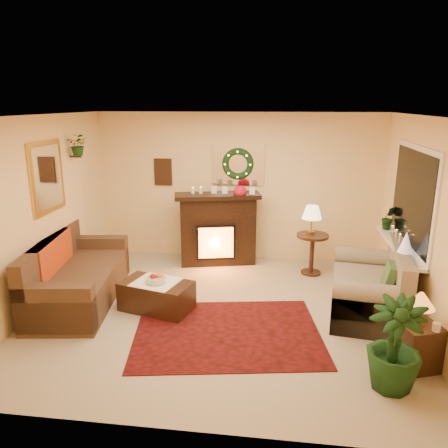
# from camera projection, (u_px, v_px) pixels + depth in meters

# --- Properties ---
(floor) EXTENTS (5.00, 5.00, 0.00)m
(floor) POSITION_uv_depth(u_px,v_px,m) (221.00, 312.00, 5.95)
(floor) COLOR beige
(floor) RESTS_ON ground
(ceiling) EXTENTS (5.00, 5.00, 0.00)m
(ceiling) POSITION_uv_depth(u_px,v_px,m) (220.00, 116.00, 5.24)
(ceiling) COLOR white
(ceiling) RESTS_ON ground
(wall_back) EXTENTS (5.00, 5.00, 0.00)m
(wall_back) POSITION_uv_depth(u_px,v_px,m) (238.00, 187.00, 7.74)
(wall_back) COLOR #EFD88C
(wall_back) RESTS_ON ground
(wall_front) EXTENTS (5.00, 5.00, 0.00)m
(wall_front) POSITION_uv_depth(u_px,v_px,m) (181.00, 294.00, 3.45)
(wall_front) COLOR #EFD88C
(wall_front) RESTS_ON ground
(wall_left) EXTENTS (4.50, 4.50, 0.00)m
(wall_left) POSITION_uv_depth(u_px,v_px,m) (38.00, 214.00, 5.91)
(wall_left) COLOR #EFD88C
(wall_left) RESTS_ON ground
(wall_right) EXTENTS (4.50, 4.50, 0.00)m
(wall_right) POSITION_uv_depth(u_px,v_px,m) (425.00, 227.00, 5.28)
(wall_right) COLOR #EFD88C
(wall_right) RESTS_ON ground
(area_rug) EXTENTS (2.52, 2.05, 0.01)m
(area_rug) POSITION_uv_depth(u_px,v_px,m) (227.00, 333.00, 5.40)
(area_rug) COLOR maroon
(area_rug) RESTS_ON floor
(sofa) EXTENTS (1.23, 2.26, 0.92)m
(sofa) POSITION_uv_depth(u_px,v_px,m) (80.00, 272.00, 6.19)
(sofa) COLOR brown
(sofa) RESTS_ON floor
(red_throw) EXTENTS (0.73, 1.19, 0.02)m
(red_throw) POSITION_uv_depth(u_px,v_px,m) (81.00, 267.00, 6.30)
(red_throw) COLOR #BC0008
(red_throw) RESTS_ON sofa
(fireplace) EXTENTS (1.35, 0.70, 1.18)m
(fireplace) POSITION_uv_depth(u_px,v_px,m) (218.00, 233.00, 7.63)
(fireplace) COLOR black
(fireplace) RESTS_ON floor
(poinsettia) EXTENTS (0.22, 0.22, 0.22)m
(poinsettia) POSITION_uv_depth(u_px,v_px,m) (240.00, 192.00, 7.35)
(poinsettia) COLOR #BC0A29
(poinsettia) RESTS_ON fireplace
(mantel_candle_a) EXTENTS (0.06, 0.06, 0.18)m
(mantel_candle_a) POSITION_uv_depth(u_px,v_px,m) (193.00, 193.00, 7.44)
(mantel_candle_a) COLOR white
(mantel_candle_a) RESTS_ON fireplace
(mantel_candle_b) EXTENTS (0.06, 0.06, 0.19)m
(mantel_candle_b) POSITION_uv_depth(u_px,v_px,m) (201.00, 193.00, 7.46)
(mantel_candle_b) COLOR white
(mantel_candle_b) RESTS_ON fireplace
(mantel_mirror) EXTENTS (0.92, 0.02, 0.72)m
(mantel_mirror) POSITION_uv_depth(u_px,v_px,m) (238.00, 165.00, 7.62)
(mantel_mirror) COLOR white
(mantel_mirror) RESTS_ON wall_back
(wreath) EXTENTS (0.55, 0.11, 0.55)m
(wreath) POSITION_uv_depth(u_px,v_px,m) (238.00, 164.00, 7.57)
(wreath) COLOR #194719
(wreath) RESTS_ON wall_back
(wall_art) EXTENTS (0.32, 0.03, 0.48)m
(wall_art) POSITION_uv_depth(u_px,v_px,m) (163.00, 172.00, 7.82)
(wall_art) COLOR #381E11
(wall_art) RESTS_ON wall_back
(gold_mirror) EXTENTS (0.03, 0.84, 1.00)m
(gold_mirror) POSITION_uv_depth(u_px,v_px,m) (47.00, 177.00, 6.07)
(gold_mirror) COLOR gold
(gold_mirror) RESTS_ON wall_left
(hanging_plant) EXTENTS (0.33, 0.28, 0.36)m
(hanging_plant) POSITION_uv_depth(u_px,v_px,m) (79.00, 155.00, 6.71)
(hanging_plant) COLOR #194719
(hanging_plant) RESTS_ON wall_left
(loveseat) EXTENTS (1.13, 1.71, 0.92)m
(loveseat) POSITION_uv_depth(u_px,v_px,m) (369.00, 282.00, 5.87)
(loveseat) COLOR tan
(loveseat) RESTS_ON floor
(window_frame) EXTENTS (0.03, 1.86, 1.36)m
(window_frame) POSITION_uv_depth(u_px,v_px,m) (413.00, 197.00, 5.74)
(window_frame) COLOR white
(window_frame) RESTS_ON wall_right
(window_glass) EXTENTS (0.02, 1.70, 1.22)m
(window_glass) POSITION_uv_depth(u_px,v_px,m) (412.00, 197.00, 5.74)
(window_glass) COLOR black
(window_glass) RESTS_ON wall_right
(window_sill) EXTENTS (0.22, 1.86, 0.04)m
(window_sill) POSITION_uv_depth(u_px,v_px,m) (399.00, 246.00, 5.94)
(window_sill) COLOR white
(window_sill) RESTS_ON wall_right
(mini_tree) EXTENTS (0.20, 0.20, 0.31)m
(mini_tree) POSITION_uv_depth(u_px,v_px,m) (406.00, 243.00, 5.50)
(mini_tree) COLOR white
(mini_tree) RESTS_ON window_sill
(sill_plant) EXTENTS (0.26, 0.21, 0.48)m
(sill_plant) POSITION_uv_depth(u_px,v_px,m) (389.00, 217.00, 6.58)
(sill_plant) COLOR #196317
(sill_plant) RESTS_ON window_sill
(side_table_round) EXTENTS (0.64, 0.64, 0.68)m
(side_table_round) POSITION_uv_depth(u_px,v_px,m) (312.00, 255.00, 7.20)
(side_table_round) COLOR #3E2414
(side_table_round) RESTS_ON floor
(lamp_cream) EXTENTS (0.32, 0.32, 0.49)m
(lamp_cream) POSITION_uv_depth(u_px,v_px,m) (311.00, 222.00, 7.08)
(lamp_cream) COLOR #F6E3A0
(lamp_cream) RESTS_ON side_table_round
(end_table_square) EXTENTS (0.52, 0.52, 0.50)m
(end_table_square) POSITION_uv_depth(u_px,v_px,m) (417.00, 344.00, 4.66)
(end_table_square) COLOR black
(end_table_square) RESTS_ON floor
(lamp_tiffany) EXTENTS (0.29, 0.29, 0.43)m
(lamp_tiffany) POSITION_uv_depth(u_px,v_px,m) (421.00, 304.00, 4.52)
(lamp_tiffany) COLOR gold
(lamp_tiffany) RESTS_ON end_table_square
(coffee_table) EXTENTS (1.06, 0.76, 0.40)m
(coffee_table) POSITION_uv_depth(u_px,v_px,m) (157.00, 295.00, 5.97)
(coffee_table) COLOR #4D2610
(coffee_table) RESTS_ON floor
(fruit_bowl) EXTENTS (0.26, 0.26, 0.06)m
(fruit_bowl) POSITION_uv_depth(u_px,v_px,m) (156.00, 280.00, 5.88)
(fruit_bowl) COLOR beige
(fruit_bowl) RESTS_ON coffee_table
(floor_palm) EXTENTS (2.09, 2.09, 2.87)m
(floor_palm) POSITION_uv_depth(u_px,v_px,m) (394.00, 347.00, 4.26)
(floor_palm) COLOR black
(floor_palm) RESTS_ON floor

